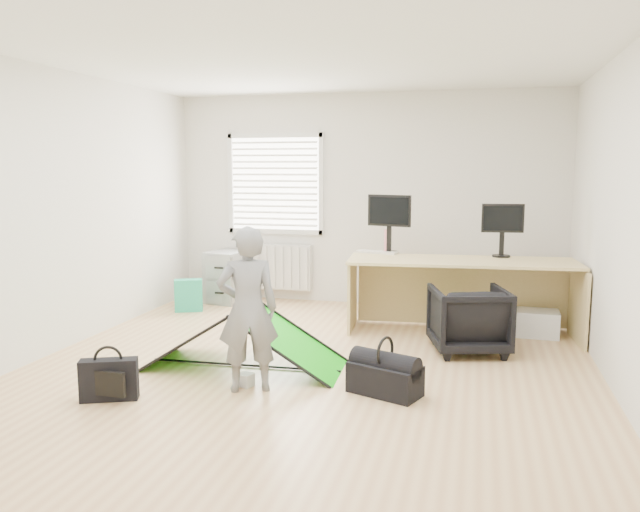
% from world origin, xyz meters
% --- Properties ---
extents(ground, '(5.50, 5.50, 0.00)m').
position_xyz_m(ground, '(0.00, 0.00, 0.00)').
color(ground, tan).
rests_on(ground, ground).
extents(back_wall, '(5.00, 0.02, 2.70)m').
position_xyz_m(back_wall, '(0.00, 2.75, 1.35)').
color(back_wall, silver).
rests_on(back_wall, ground).
extents(window, '(1.20, 0.06, 1.20)m').
position_xyz_m(window, '(-1.20, 2.71, 1.55)').
color(window, silver).
rests_on(window, back_wall).
extents(radiator, '(1.00, 0.12, 0.60)m').
position_xyz_m(radiator, '(-1.20, 2.67, 0.45)').
color(radiator, silver).
rests_on(radiator, back_wall).
extents(desk, '(2.42, 0.95, 0.81)m').
position_xyz_m(desk, '(1.27, 1.46, 0.40)').
color(desk, '#D2B976').
rests_on(desk, ground).
extents(filing_cabinet, '(0.53, 0.65, 0.67)m').
position_xyz_m(filing_cabinet, '(-1.76, 2.41, 0.34)').
color(filing_cabinet, gray).
rests_on(filing_cabinet, ground).
extents(monitor_left, '(0.52, 0.24, 0.48)m').
position_xyz_m(monitor_left, '(0.45, 1.78, 1.05)').
color(monitor_left, black).
rests_on(monitor_left, desk).
extents(monitor_right, '(0.45, 0.15, 0.42)m').
position_xyz_m(monitor_right, '(1.67, 1.79, 1.02)').
color(monitor_right, black).
rests_on(monitor_right, desk).
extents(keyboard, '(0.49, 0.25, 0.02)m').
position_xyz_m(keyboard, '(0.32, 1.76, 0.82)').
color(keyboard, beige).
rests_on(keyboard, desk).
extents(thermos, '(0.09, 0.09, 0.27)m').
position_xyz_m(thermos, '(0.43, 1.80, 0.94)').
color(thermos, '#C46D72').
rests_on(thermos, desk).
extents(office_chair, '(0.85, 0.86, 0.64)m').
position_xyz_m(office_chair, '(1.36, 0.84, 0.32)').
color(office_chair, black).
rests_on(office_chair, ground).
extents(person, '(0.57, 0.49, 1.32)m').
position_xyz_m(person, '(-0.32, -0.66, 0.66)').
color(person, gray).
rests_on(person, ground).
extents(kite, '(1.78, 0.85, 0.54)m').
position_xyz_m(kite, '(-0.56, -0.12, 0.27)').
color(kite, '#16C612').
rests_on(kite, ground).
extents(storage_crate, '(0.50, 0.36, 0.27)m').
position_xyz_m(storage_crate, '(2.04, 1.62, 0.14)').
color(storage_crate, silver).
rests_on(storage_crate, ground).
extents(tote_bag, '(0.37, 0.27, 0.40)m').
position_xyz_m(tote_bag, '(-2.02, 1.75, 0.20)').
color(tote_bag, '#23AA7F').
rests_on(tote_bag, ground).
extents(laptop_bag, '(0.44, 0.28, 0.32)m').
position_xyz_m(laptop_bag, '(-1.28, -1.13, 0.16)').
color(laptop_bag, black).
rests_on(laptop_bag, ground).
extents(white_box, '(0.13, 0.13, 0.11)m').
position_xyz_m(white_box, '(-0.37, -0.59, 0.05)').
color(white_box, silver).
rests_on(white_box, ground).
extents(duffel_bag, '(0.62, 0.47, 0.24)m').
position_xyz_m(duffel_bag, '(0.75, -0.48, 0.12)').
color(duffel_bag, black).
rests_on(duffel_bag, ground).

